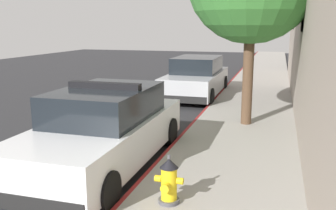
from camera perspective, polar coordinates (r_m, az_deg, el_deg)
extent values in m
cube|color=#2B2B2D|center=(12.90, -15.93, -1.33)|extent=(31.39, 60.00, 0.20)
cube|color=#9E9991|center=(10.94, 11.69, -2.56)|extent=(2.68, 60.00, 0.13)
cube|color=maroon|center=(11.13, 4.60, -2.10)|extent=(0.08, 60.00, 0.13)
cube|color=black|center=(10.56, 20.03, 13.37)|extent=(0.06, 1.30, 1.10)
cube|color=black|center=(17.73, 18.73, 12.60)|extent=(0.06, 1.30, 1.10)
cube|color=white|center=(7.56, -9.70, -4.99)|extent=(1.84, 4.80, 0.76)
cube|color=black|center=(7.52, -9.39, 0.29)|extent=(1.64, 2.50, 0.60)
cube|color=black|center=(5.79, -20.10, -13.75)|extent=(1.76, 0.16, 0.24)
cube|color=black|center=(9.70, -3.58, -2.64)|extent=(1.76, 0.16, 0.24)
cylinder|color=black|center=(9.46, -9.82, -3.17)|extent=(0.22, 0.64, 0.64)
cylinder|color=black|center=(8.85, 0.24, -4.04)|extent=(0.22, 0.64, 0.64)
cylinder|color=black|center=(6.75, -22.83, -10.23)|extent=(0.22, 0.64, 0.64)
cylinder|color=black|center=(5.86, -9.33, -12.80)|extent=(0.22, 0.64, 0.64)
cube|color=black|center=(7.42, -9.65, 2.94)|extent=(1.48, 0.20, 0.12)
cube|color=red|center=(7.57, -12.03, 3.03)|extent=(0.44, 0.18, 0.11)
cube|color=#1E33E0|center=(7.27, -7.16, 2.84)|extent=(0.44, 0.18, 0.11)
cube|color=#B2B5BA|center=(14.93, 4.32, 3.52)|extent=(1.84, 4.80, 0.76)
cube|color=black|center=(14.99, 4.48, 6.17)|extent=(1.64, 2.50, 0.60)
cube|color=black|center=(12.73, 2.06, 0.89)|extent=(1.76, 0.16, 0.24)
cube|color=black|center=(17.24, 5.96, 3.75)|extent=(1.76, 0.16, 0.24)
cylinder|color=black|center=(16.80, 2.66, 3.58)|extent=(0.22, 0.64, 0.64)
cylinder|color=black|center=(16.47, 8.49, 3.30)|extent=(0.22, 0.64, 0.64)
cylinder|color=black|center=(13.56, -0.78, 1.58)|extent=(0.22, 0.64, 0.64)
cylinder|color=black|center=(13.16, 6.39, 1.19)|extent=(0.22, 0.64, 0.64)
cylinder|color=#4C4C51|center=(5.87, 0.15, -14.33)|extent=(0.32, 0.32, 0.06)
cylinder|color=yellow|center=(5.75, 0.15, -11.83)|extent=(0.24, 0.24, 0.50)
cone|color=black|center=(5.63, 0.15, -8.85)|extent=(0.28, 0.28, 0.14)
cylinder|color=#4C4C51|center=(5.59, 0.15, -7.89)|extent=(0.05, 0.05, 0.06)
cylinder|color=yellow|center=(5.77, -1.50, -11.09)|extent=(0.10, 0.10, 0.10)
cylinder|color=yellow|center=(5.68, 1.83, -11.47)|extent=(0.10, 0.10, 0.10)
cylinder|color=yellow|center=(5.59, -0.38, -12.45)|extent=(0.13, 0.12, 0.13)
cylinder|color=brown|center=(10.28, 12.04, 4.42)|extent=(0.28, 0.28, 2.66)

